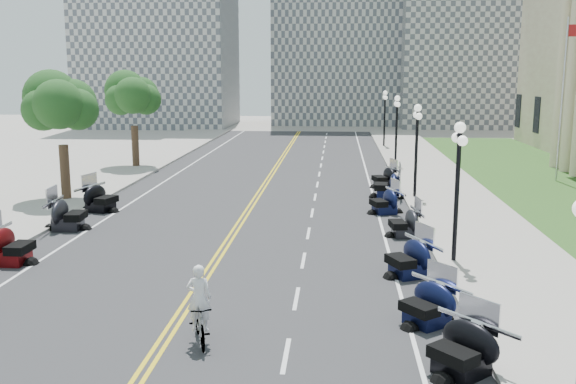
{
  "coord_description": "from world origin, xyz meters",
  "views": [
    {
      "loc": [
        4.38,
        -18.54,
        6.82
      ],
      "look_at": [
        2.41,
        6.89,
        2.0
      ],
      "focal_mm": 40.0,
      "sensor_mm": 36.0,
      "label": 1
    }
  ],
  "objects": [
    {
      "name": "centerline_yellow_a",
      "position": [
        -0.12,
        10.0,
        0.01
      ],
      "size": [
        0.12,
        90.0,
        0.0
      ],
      "primitive_type": "cube",
      "color": "yellow",
      "rests_on": "road"
    },
    {
      "name": "motorcycle_n_6",
      "position": [
        6.83,
        2.46,
        0.71
      ],
      "size": [
        2.69,
        2.69,
        1.41
      ],
      "primitive_type": null,
      "rotation": [
        0.0,
        0.0,
        -1.13
      ],
      "color": "black",
      "rests_on": "road"
    },
    {
      "name": "tree_3",
      "position": [
        -10.0,
        14.0,
        4.75
      ],
      "size": [
        4.8,
        4.8,
        9.2
      ],
      "primitive_type": null,
      "color": "#235619",
      "rests_on": "sidewalk_south"
    },
    {
      "name": "lane_dash_15",
      "position": [
        3.2,
        36.0,
        0.01
      ],
      "size": [
        0.12,
        2.0,
        0.0
      ],
      "primitive_type": "cube",
      "color": "white",
      "rests_on": "road"
    },
    {
      "name": "motorcycle_s_6",
      "position": [
        -7.24,
        2.79,
        0.75
      ],
      "size": [
        2.16,
        2.16,
        1.5
      ],
      "primitive_type": null,
      "rotation": [
        0.0,
        0.0,
        1.56
      ],
      "color": "#590A0C",
      "rests_on": "road"
    },
    {
      "name": "flagpole",
      "position": [
        18.0,
        22.0,
        5.0
      ],
      "size": [
        1.1,
        0.2,
        10.0
      ],
      "primitive_type": null,
      "color": "silver",
      "rests_on": "ground"
    },
    {
      "name": "lane_dash_6",
      "position": [
        3.2,
        0.0,
        0.01
      ],
      "size": [
        0.12,
        2.0,
        0.0
      ],
      "primitive_type": "cube",
      "color": "white",
      "rests_on": "road"
    },
    {
      "name": "lane_dash_17",
      "position": [
        3.2,
        44.0,
        0.01
      ],
      "size": [
        0.12,
        2.0,
        0.0
      ],
      "primitive_type": "cube",
      "color": "white",
      "rests_on": "road"
    },
    {
      "name": "street_lamp_2",
      "position": [
        8.6,
        4.0,
        2.6
      ],
      "size": [
        0.5,
        1.2,
        4.9
      ],
      "primitive_type": null,
      "color": "black",
      "rests_on": "sidewalk_north"
    },
    {
      "name": "motorcycle_s_8",
      "position": [
        -7.23,
        11.59,
        0.75
      ],
      "size": [
        2.63,
        2.63,
        1.5
      ],
      "primitive_type": null,
      "rotation": [
        0.0,
        0.0,
        1.31
      ],
      "color": "black",
      "rests_on": "road"
    },
    {
      "name": "distant_block_c",
      "position": [
        22.0,
        65.0,
        11.0
      ],
      "size": [
        20.0,
        14.0,
        22.0
      ],
      "primitive_type": "cube",
      "color": "gray",
      "rests_on": "ground"
    },
    {
      "name": "ground",
      "position": [
        0.0,
        0.0,
        0.0
      ],
      "size": [
        160.0,
        160.0,
        0.0
      ],
      "primitive_type": "plane",
      "color": "gray"
    },
    {
      "name": "road",
      "position": [
        0.0,
        10.0,
        0.0
      ],
      "size": [
        16.0,
        90.0,
        0.01
      ],
      "primitive_type": "cube",
      "color": "#333335",
      "rests_on": "ground"
    },
    {
      "name": "street_lamp_3",
      "position": [
        8.6,
        16.0,
        2.6
      ],
      "size": [
        0.5,
        1.2,
        4.9
      ],
      "primitive_type": null,
      "color": "black",
      "rests_on": "sidewalk_north"
    },
    {
      "name": "lane_dash_19",
      "position": [
        3.2,
        52.0,
        0.01
      ],
      "size": [
        0.12,
        2.0,
        0.0
      ],
      "primitive_type": "cube",
      "color": "white",
      "rests_on": "road"
    },
    {
      "name": "distant_block_b",
      "position": [
        4.0,
        68.0,
        15.0
      ],
      "size": [
        16.0,
        12.0,
        30.0
      ],
      "primitive_type": "cube",
      "color": "gray",
      "rests_on": "ground"
    },
    {
      "name": "lane_dash_7",
      "position": [
        3.2,
        4.0,
        0.01
      ],
      "size": [
        0.12,
        2.0,
        0.0
      ],
      "primitive_type": "cube",
      "color": "white",
      "rests_on": "road"
    },
    {
      "name": "tree_4",
      "position": [
        -10.0,
        26.0,
        4.75
      ],
      "size": [
        4.8,
        4.8,
        9.2
      ],
      "primitive_type": null,
      "color": "#235619",
      "rests_on": "sidewalk_south"
    },
    {
      "name": "edge_line_north",
      "position": [
        6.4,
        10.0,
        0.01
      ],
      "size": [
        0.12,
        90.0,
        0.0
      ],
      "primitive_type": "cube",
      "color": "white",
      "rests_on": "road"
    },
    {
      "name": "street_lamp_4",
      "position": [
        8.6,
        28.0,
        2.6
      ],
      "size": [
        0.5,
        1.2,
        4.9
      ],
      "primitive_type": null,
      "color": "black",
      "rests_on": "sidewalk_north"
    },
    {
      "name": "lane_dash_13",
      "position": [
        3.2,
        28.0,
        0.01
      ],
      "size": [
        0.12,
        2.0,
        0.0
      ],
      "primitive_type": "cube",
      "color": "white",
      "rests_on": "road"
    },
    {
      "name": "lane_dash_14",
      "position": [
        3.2,
        32.0,
        0.01
      ],
      "size": [
        0.12,
        2.0,
        0.0
      ],
      "primitive_type": "cube",
      "color": "white",
      "rests_on": "road"
    },
    {
      "name": "motorcycle_n_8",
      "position": [
        6.7,
        12.18,
        0.67
      ],
      "size": [
        2.43,
        2.43,
        1.35
      ],
      "primitive_type": null,
      "rotation": [
        0.0,
        0.0,
        -1.26
      ],
      "color": "black",
      "rests_on": "road"
    },
    {
      "name": "lane_dash_11",
      "position": [
        3.2,
        20.0,
        0.01
      ],
      "size": [
        0.12,
        2.0,
        0.0
      ],
      "primitive_type": "cube",
      "color": "white",
      "rests_on": "road"
    },
    {
      "name": "motorcycle_n_7",
      "position": [
        7.24,
        7.76,
        0.66
      ],
      "size": [
        2.14,
        2.14,
        1.33
      ],
      "primitive_type": null,
      "rotation": [
        0.0,
        0.0,
        -1.43
      ],
      "color": "black",
      "rests_on": "road"
    },
    {
      "name": "centerline_yellow_b",
      "position": [
        0.12,
        10.0,
        0.01
      ],
      "size": [
        0.12,
        90.0,
        0.0
      ],
      "primitive_type": "cube",
      "color": "yellow",
      "rests_on": "road"
    },
    {
      "name": "motorcycle_n_10",
      "position": [
        7.19,
        19.29,
        0.69
      ],
      "size": [
        2.47,
        2.47,
        1.37
      ],
      "primitive_type": null,
      "rotation": [
        0.0,
        0.0,
        -1.25
      ],
      "color": "black",
      "rests_on": "road"
    },
    {
      "name": "lane_dash_8",
      "position": [
        3.2,
        8.0,
        0.01
      ],
      "size": [
        0.12,
        2.0,
        0.0
      ],
      "primitive_type": "cube",
      "color": "white",
      "rests_on": "road"
    },
    {
      "name": "sidewalk_south",
      "position": [
        -10.5,
        10.0,
        0.07
      ],
      "size": [
        5.0,
        90.0,
        0.15
      ],
      "primitive_type": "cube",
      "color": "#9E9991",
      "rests_on": "ground"
    },
    {
      "name": "lane_dash_16",
      "position": [
        3.2,
        40.0,
        0.01
      ],
      "size": [
        0.12,
        2.0,
        0.0
      ],
      "primitive_type": "cube",
      "color": "white",
      "rests_on": "road"
    },
    {
      "name": "lane_dash_5",
      "position": [
        3.2,
        -4.0,
        0.01
      ],
      "size": [
        0.12,
        2.0,
        0.0
      ],
      "primitive_type": "cube",
      "color": "white",
      "rests_on": "road"
    },
    {
      "name": "lane_dash_9",
      "position": [
        3.2,
        12.0,
        0.01
      ],
      "size": [
        0.12,
        2.0,
        0.0
      ],
      "primitive_type": "cube",
      "color": "white",
      "rests_on": "road"
    },
    {
      "name": "motorcycle_s_7",
      "position": [
        -7.29,
        7.85,
        0.77
      ],
      "size": [
        2.36,
        2.36,
        1.54
      ],
      "primitive_type": null,
      "rotation": [
        0.0,
        0.0,
        1.65
      ],
      "color": "black",
      "rests_on": "road"
    },
    {
      "name": "distant_block_a",
      "position": [
        -18.0,
        62.0,
        13.0
      ],
      "size": [
        18.0,
        14.0,
        26.0
      ],
      "primitive_type": "cube",
      "color": "gray",
      "rests_on": "ground"
    },
    {
      "name": "street_lamp_5",
      "position": [
        8.6,
        40.0,
        2.6
      ],
      "size": [
        0.5,
        1.2,
        4.9
      ],
      "primitive_type": null,
      "color": "black",
      "rests_on": "sidewalk_north"
    },
    {
      "name": "motorcycle_n_5",
      "position": [
        6.88,
        -1.75,
        0.66
      ],
      "size": [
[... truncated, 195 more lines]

